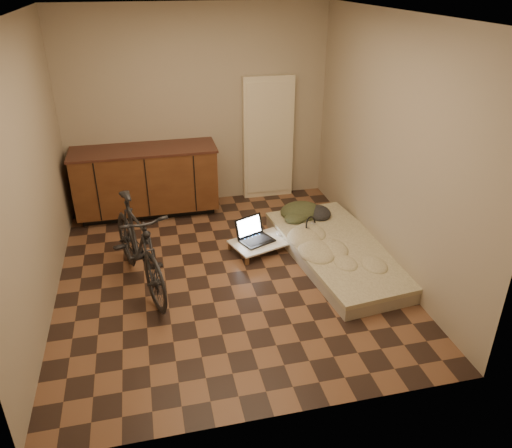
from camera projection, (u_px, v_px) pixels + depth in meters
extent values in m
cube|color=brown|center=(227.00, 273.00, 5.41)|extent=(3.50, 4.00, 0.00)
cube|color=silver|center=(218.00, 14.00, 4.22)|extent=(3.50, 4.00, 0.00)
cube|color=tan|center=(197.00, 109.00, 6.54)|extent=(3.50, 0.00, 2.60)
cube|color=tan|center=(278.00, 267.00, 3.08)|extent=(3.50, 0.00, 2.60)
cube|color=tan|center=(30.00, 174.00, 4.46)|extent=(0.00, 4.00, 2.60)
cube|color=tan|center=(390.00, 146.00, 5.16)|extent=(0.00, 4.00, 2.60)
cube|color=black|center=(149.00, 209.00, 6.74)|extent=(1.70, 0.48, 0.10)
cube|color=#4A2714|center=(146.00, 179.00, 6.50)|extent=(1.80, 0.60, 0.78)
cube|color=#442219|center=(143.00, 150.00, 6.32)|extent=(1.84, 0.62, 0.03)
cube|color=#F2E3BF|center=(268.00, 138.00, 6.89)|extent=(0.70, 0.10, 1.70)
imported|color=black|center=(138.00, 241.00, 4.96)|extent=(0.89, 1.68, 1.04)
cube|color=#A99E87|center=(339.00, 254.00, 5.64)|extent=(1.21, 2.17, 0.13)
cube|color=beige|center=(340.00, 247.00, 5.60)|extent=(1.23, 2.20, 0.05)
cube|color=brown|center=(247.00, 261.00, 5.54)|extent=(0.05, 0.05, 0.10)
cube|color=brown|center=(230.00, 246.00, 5.83)|extent=(0.05, 0.05, 0.10)
cube|color=brown|center=(294.00, 246.00, 5.83)|extent=(0.05, 0.05, 0.10)
cube|color=brown|center=(275.00, 233.00, 6.13)|extent=(0.05, 0.05, 0.10)
cube|color=white|center=(262.00, 242.00, 5.81)|extent=(0.80, 0.65, 0.02)
cube|color=black|center=(257.00, 241.00, 5.79)|extent=(0.44, 0.38, 0.02)
cube|color=black|center=(249.00, 226.00, 5.85)|extent=(0.36, 0.21, 0.23)
cube|color=white|center=(249.00, 226.00, 5.85)|extent=(0.30, 0.17, 0.19)
ellipsoid|color=silver|center=(279.00, 233.00, 5.93)|extent=(0.09, 0.12, 0.04)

